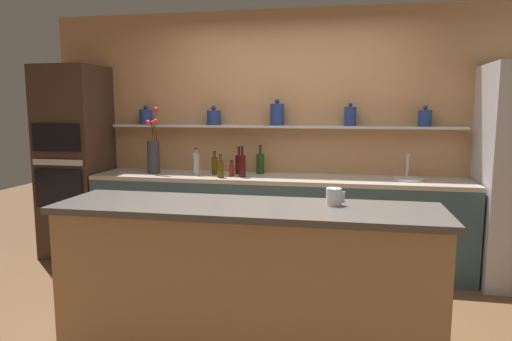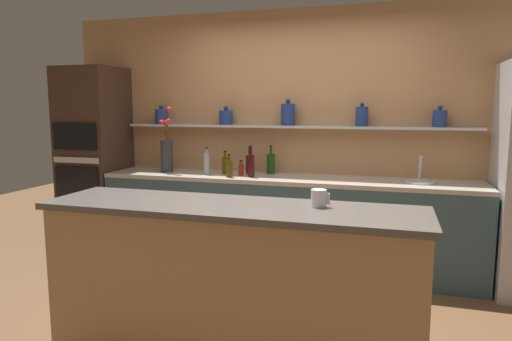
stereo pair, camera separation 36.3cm
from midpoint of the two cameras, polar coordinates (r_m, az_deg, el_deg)
name	(u,v)px [view 1 (the left image)]	position (r m, az deg, el deg)	size (l,w,h in m)	color
ground_plane	(263,321)	(3.62, -2.20, -18.38)	(12.00, 12.00, 0.00)	brown
back_wall_unit	(289,136)	(4.83, 2.03, 4.33)	(5.20, 0.28, 2.60)	tan
back_counter_unit	(276,221)	(4.62, 0.21, -6.42)	(3.72, 0.62, 0.92)	#334C56
island_counter	(246,286)	(2.90, -4.96, -14.22)	(2.33, 0.61, 1.02)	tan
oven_tower	(76,162)	(5.37, -23.45, 1.00)	(0.63, 0.64, 2.04)	#3D281E
flower_vase	(154,153)	(4.90, -14.78, 2.06)	(0.15, 0.14, 0.69)	#2D2D33
sink_fixture	(408,178)	(4.48, 16.34, -0.88)	(0.28, 0.28, 0.25)	#B7B7BC
bottle_spirit_0	(196,164)	(4.66, -9.69, 0.83)	(0.06, 0.06, 0.28)	gray
bottle_wine_1	(242,165)	(4.49, -4.06, 0.63)	(0.07, 0.07, 0.31)	#380C0C
bottle_oil_2	(220,168)	(4.48, -6.79, 0.25)	(0.06, 0.06, 0.23)	#47380A
bottle_oil_3	(215,165)	(4.70, -7.41, 0.65)	(0.06, 0.06, 0.24)	#47380A
bottle_sauce_4	(232,169)	(4.57, -5.34, 0.11)	(0.05, 0.05, 0.16)	maroon
bottle_wine_5	(239,164)	(4.72, -4.35, 0.81)	(0.07, 0.07, 0.28)	#380C0C
bottle_wine_6	(260,163)	(4.71, -1.66, 0.89)	(0.08, 0.08, 0.30)	#193814
coffee_mug	(334,197)	(2.73, 5.99, -3.33)	(0.11, 0.09, 0.10)	silver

